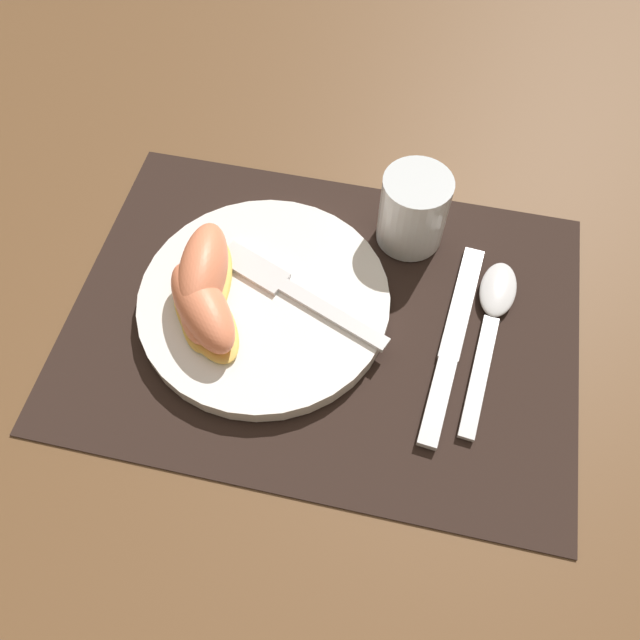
{
  "coord_description": "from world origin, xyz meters",
  "views": [
    {
      "loc": [
        0.06,
        -0.29,
        0.5
      ],
      "look_at": [
        0.0,
        -0.02,
        0.02
      ],
      "focal_mm": 35.0,
      "sensor_mm": 36.0,
      "label": 1
    }
  ],
  "objects_px": {
    "citrus_wedge_0": "(203,274)",
    "juice_glass": "(413,214)",
    "citrus_wedge_2": "(203,309)",
    "spoon": "(493,311)",
    "knife": "(451,345)",
    "plate": "(265,299)",
    "citrus_wedge_1": "(200,296)",
    "fork": "(289,289)"
  },
  "relations": [
    {
      "from": "fork",
      "to": "citrus_wedge_0",
      "type": "relative_size",
      "value": 1.55
    },
    {
      "from": "spoon",
      "to": "knife",
      "type": "bearing_deg",
      "value": -128.33
    },
    {
      "from": "citrus_wedge_0",
      "to": "citrus_wedge_1",
      "type": "bearing_deg",
      "value": -83.77
    },
    {
      "from": "citrus_wedge_0",
      "to": "spoon",
      "type": "bearing_deg",
      "value": 8.03
    },
    {
      "from": "plate",
      "to": "citrus_wedge_1",
      "type": "bearing_deg",
      "value": -156.91
    },
    {
      "from": "fork",
      "to": "citrus_wedge_1",
      "type": "bearing_deg",
      "value": -156.69
    },
    {
      "from": "citrus_wedge_1",
      "to": "juice_glass",
      "type": "bearing_deg",
      "value": 37.36
    },
    {
      "from": "plate",
      "to": "fork",
      "type": "xyz_separation_m",
      "value": [
        0.02,
        0.01,
        0.01
      ]
    },
    {
      "from": "plate",
      "to": "spoon",
      "type": "distance_m",
      "value": 0.21
    },
    {
      "from": "juice_glass",
      "to": "spoon",
      "type": "distance_m",
      "value": 0.12
    },
    {
      "from": "citrus_wedge_2",
      "to": "juice_glass",
      "type": "bearing_deg",
      "value": 41.56
    },
    {
      "from": "plate",
      "to": "spoon",
      "type": "height_order",
      "value": "plate"
    },
    {
      "from": "juice_glass",
      "to": "citrus_wedge_2",
      "type": "distance_m",
      "value": 0.22
    },
    {
      "from": "juice_glass",
      "to": "knife",
      "type": "distance_m",
      "value": 0.13
    },
    {
      "from": "knife",
      "to": "citrus_wedge_2",
      "type": "xyz_separation_m",
      "value": [
        -0.22,
        -0.03,
        0.03
      ]
    },
    {
      "from": "plate",
      "to": "knife",
      "type": "xyz_separation_m",
      "value": [
        0.17,
        -0.01,
        -0.01
      ]
    },
    {
      "from": "knife",
      "to": "fork",
      "type": "relative_size",
      "value": 1.21
    },
    {
      "from": "knife",
      "to": "citrus_wedge_1",
      "type": "xyz_separation_m",
      "value": [
        -0.23,
        -0.01,
        0.03
      ]
    },
    {
      "from": "knife",
      "to": "citrus_wedge_1",
      "type": "relative_size",
      "value": 1.89
    },
    {
      "from": "juice_glass",
      "to": "citrus_wedge_1",
      "type": "bearing_deg",
      "value": -142.64
    },
    {
      "from": "citrus_wedge_0",
      "to": "juice_glass",
      "type": "bearing_deg",
      "value": 32.7
    },
    {
      "from": "plate",
      "to": "knife",
      "type": "relative_size",
      "value": 1.1
    },
    {
      "from": "plate",
      "to": "citrus_wedge_1",
      "type": "distance_m",
      "value": 0.06
    },
    {
      "from": "juice_glass",
      "to": "fork",
      "type": "height_order",
      "value": "juice_glass"
    },
    {
      "from": "citrus_wedge_0",
      "to": "citrus_wedge_1",
      "type": "xyz_separation_m",
      "value": [
        0.0,
        -0.02,
        -0.01
      ]
    },
    {
      "from": "fork",
      "to": "citrus_wedge_2",
      "type": "xyz_separation_m",
      "value": [
        -0.07,
        -0.05,
        0.02
      ]
    },
    {
      "from": "knife",
      "to": "citrus_wedge_0",
      "type": "bearing_deg",
      "value": 178.57
    },
    {
      "from": "citrus_wedge_1",
      "to": "spoon",
      "type": "bearing_deg",
      "value": 12.24
    },
    {
      "from": "spoon",
      "to": "citrus_wedge_1",
      "type": "distance_m",
      "value": 0.27
    },
    {
      "from": "citrus_wedge_2",
      "to": "citrus_wedge_0",
      "type": "bearing_deg",
      "value": 106.36
    },
    {
      "from": "knife",
      "to": "citrus_wedge_2",
      "type": "height_order",
      "value": "citrus_wedge_2"
    },
    {
      "from": "knife",
      "to": "fork",
      "type": "xyz_separation_m",
      "value": [
        -0.15,
        0.02,
        0.02
      ]
    },
    {
      "from": "plate",
      "to": "juice_glass",
      "type": "xyz_separation_m",
      "value": [
        0.12,
        0.11,
        0.03
      ]
    },
    {
      "from": "spoon",
      "to": "fork",
      "type": "distance_m",
      "value": 0.19
    },
    {
      "from": "knife",
      "to": "spoon",
      "type": "height_order",
      "value": "spoon"
    },
    {
      "from": "citrus_wedge_0",
      "to": "citrus_wedge_2",
      "type": "relative_size",
      "value": 1.04
    },
    {
      "from": "juice_glass",
      "to": "citrus_wedge_0",
      "type": "distance_m",
      "value": 0.21
    },
    {
      "from": "plate",
      "to": "citrus_wedge_1",
      "type": "xyz_separation_m",
      "value": [
        -0.05,
        -0.02,
        0.02
      ]
    },
    {
      "from": "citrus_wedge_1",
      "to": "knife",
      "type": "bearing_deg",
      "value": 3.46
    },
    {
      "from": "fork",
      "to": "knife",
      "type": "bearing_deg",
      "value": -6.67
    },
    {
      "from": "knife",
      "to": "citrus_wedge_0",
      "type": "height_order",
      "value": "citrus_wedge_0"
    },
    {
      "from": "juice_glass",
      "to": "citrus_wedge_2",
      "type": "relative_size",
      "value": 0.72
    }
  ]
}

